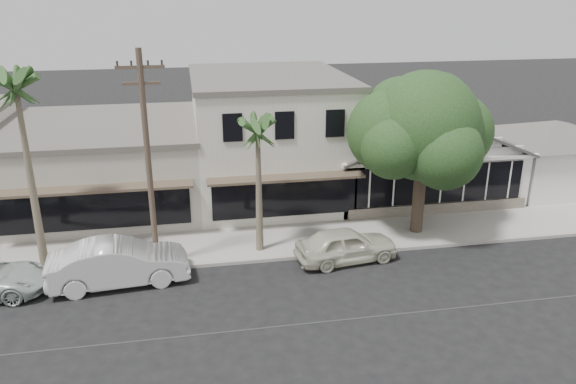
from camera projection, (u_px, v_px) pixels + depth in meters
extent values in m
plane|color=black|center=(408.00, 313.00, 20.23)|extent=(140.00, 140.00, 0.00)
cube|color=#9E9991|center=(182.00, 249.00, 25.09)|extent=(90.00, 3.50, 0.15)
cube|color=white|center=(410.00, 165.00, 32.12)|extent=(10.00, 8.00, 3.00)
cube|color=black|center=(441.00, 184.00, 28.28)|extent=(8.80, 0.10, 2.00)
cube|color=#60564C|center=(438.00, 210.00, 28.77)|extent=(9.60, 0.18, 0.70)
cube|color=white|center=(550.00, 163.00, 32.59)|extent=(6.00, 6.00, 3.00)
cube|color=silver|center=(269.00, 138.00, 31.09)|extent=(8.00, 10.00, 6.50)
cube|color=#BAB5A7|center=(103.00, 166.00, 29.96)|extent=(10.00, 10.00, 4.20)
cylinder|color=brown|center=(149.00, 165.00, 21.98)|extent=(0.24, 0.24, 9.00)
cube|color=brown|center=(140.00, 67.00, 20.68)|extent=(1.80, 0.12, 0.12)
cube|color=brown|center=(141.00, 83.00, 20.89)|extent=(1.40, 0.12, 0.12)
imported|color=beige|center=(346.00, 245.00, 23.90)|extent=(4.56, 2.34, 1.49)
imported|color=silver|center=(119.00, 263.00, 22.00)|extent=(5.54, 2.40, 1.77)
cylinder|color=#4D3F2E|center=(418.00, 204.00, 26.32)|extent=(0.57, 0.57, 3.05)
sphere|color=#193515|center=(425.00, 126.00, 25.05)|extent=(4.96, 4.96, 4.96)
sphere|color=#193515|center=(454.00, 132.00, 26.04)|extent=(3.62, 3.62, 3.62)
sphere|color=#193515|center=(389.00, 132.00, 25.24)|extent=(3.81, 3.81, 3.81)
sphere|color=#193515|center=(445.00, 153.00, 24.09)|extent=(3.24, 3.24, 3.24)
sphere|color=#193515|center=(400.00, 113.00, 26.27)|extent=(3.43, 3.43, 3.43)
sphere|color=#193515|center=(437.00, 105.00, 26.25)|extent=(3.05, 3.05, 3.05)
sphere|color=#193515|center=(393.00, 147.00, 24.28)|extent=(2.86, 2.86, 2.86)
cone|color=#726651|center=(259.00, 196.00, 24.01)|extent=(0.34, 0.34, 5.33)
cone|color=#726651|center=(32.00, 184.00, 22.34)|extent=(0.36, 0.36, 7.37)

